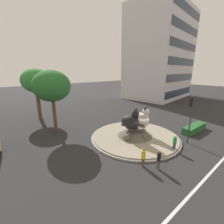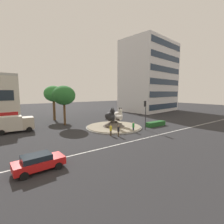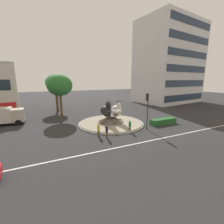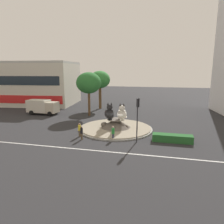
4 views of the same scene
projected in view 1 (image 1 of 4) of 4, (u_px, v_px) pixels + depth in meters
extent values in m
plane|color=#28282B|center=(135.00, 138.00, 19.01)|extent=(160.00, 160.00, 0.00)
cube|color=silver|center=(211.00, 172.00, 12.66)|extent=(112.00, 0.20, 0.01)
cylinder|color=gray|center=(135.00, 137.00, 18.99)|extent=(10.75, 10.75, 0.18)
cylinder|color=gray|center=(135.00, 136.00, 18.95)|extent=(10.32, 10.32, 0.12)
cone|color=#564F47|center=(135.00, 131.00, 18.77)|extent=(4.30, 4.30, 1.23)
cylinder|color=#564F47|center=(135.00, 127.00, 18.62)|extent=(2.37, 2.37, 0.12)
ellipsoid|color=#564F47|center=(144.00, 131.00, 19.76)|extent=(0.56, 0.39, 0.45)
ellipsoid|color=#564F47|center=(129.00, 129.00, 20.23)|extent=(0.65, 0.56, 0.52)
ellipsoid|color=#564F47|center=(127.00, 137.00, 17.60)|extent=(0.93, 0.98, 0.75)
ellipsoid|color=#564F47|center=(145.00, 137.00, 17.71)|extent=(0.76, 0.69, 0.61)
ellipsoid|color=black|center=(130.00, 122.00, 17.79)|extent=(2.04, 2.51, 1.57)
cylinder|color=black|center=(134.00, 121.00, 17.54)|extent=(1.31, 1.31, 0.98)
sphere|color=black|center=(135.00, 114.00, 17.23)|extent=(0.86, 0.86, 0.86)
torus|color=black|center=(125.00, 125.00, 18.68)|extent=(1.27, 1.27, 0.20)
cone|color=black|center=(136.00, 109.00, 17.30)|extent=(0.45, 0.45, 0.35)
cone|color=black|center=(135.00, 110.00, 16.90)|extent=(0.45, 0.45, 0.35)
cylinder|color=black|center=(137.00, 127.00, 17.72)|extent=(0.28, 0.28, 0.39)
cylinder|color=black|center=(136.00, 128.00, 17.42)|extent=(0.28, 0.28, 0.39)
ellipsoid|color=silver|center=(141.00, 119.00, 18.91)|extent=(1.72, 2.33, 1.54)
cylinder|color=silver|center=(144.00, 118.00, 18.60)|extent=(1.17, 1.17, 0.96)
sphere|color=silver|center=(146.00, 112.00, 18.29)|extent=(0.85, 0.85, 0.85)
torus|color=silver|center=(136.00, 121.00, 19.87)|extent=(1.05, 1.05, 0.19)
cone|color=black|center=(147.00, 107.00, 18.33)|extent=(0.40, 0.40, 0.35)
cone|color=black|center=(145.00, 108.00, 17.98)|extent=(0.40, 0.40, 0.35)
cylinder|color=silver|center=(147.00, 124.00, 18.72)|extent=(0.27, 0.27, 0.38)
cylinder|color=silver|center=(146.00, 125.00, 18.46)|extent=(0.27, 0.27, 0.38)
cylinder|color=#2D2D33|center=(190.00, 121.00, 16.97)|extent=(0.14, 0.14, 5.30)
cube|color=black|center=(191.00, 102.00, 16.58)|extent=(0.34, 0.27, 1.05)
sphere|color=#360606|center=(191.00, 99.00, 16.56)|extent=(0.18, 0.18, 0.18)
sphere|color=orange|center=(190.00, 102.00, 16.65)|extent=(0.18, 0.18, 0.18)
sphere|color=black|center=(190.00, 105.00, 16.73)|extent=(0.18, 0.18, 0.18)
cube|color=silver|center=(160.00, 55.00, 44.68)|extent=(21.34, 15.70, 24.58)
cube|color=#233347|center=(179.00, 92.00, 43.06)|extent=(18.41, 2.59, 1.86)
cube|color=#233347|center=(181.00, 77.00, 41.96)|extent=(18.41, 2.59, 1.86)
cube|color=#233347|center=(183.00, 62.00, 40.87)|extent=(18.41, 2.59, 1.86)
cube|color=#233347|center=(185.00, 45.00, 39.78)|extent=(18.41, 2.59, 1.86)
cube|color=#233347|center=(187.00, 28.00, 38.69)|extent=(18.41, 2.59, 1.86)
cube|color=#233347|center=(189.00, 9.00, 37.60)|extent=(18.41, 2.59, 1.86)
cube|color=#235B28|center=(194.00, 128.00, 20.90)|extent=(4.75, 1.20, 0.90)
cylinder|color=brown|center=(55.00, 117.00, 20.20)|extent=(0.45, 0.45, 4.35)
ellipsoid|color=#286B2D|center=(52.00, 86.00, 19.12)|extent=(4.65, 4.65, 3.95)
cylinder|color=brown|center=(39.00, 106.00, 25.66)|extent=(0.60, 0.60, 4.69)
ellipsoid|color=#337F38|center=(36.00, 81.00, 24.55)|extent=(4.49, 4.49, 3.82)
cylinder|color=brown|center=(158.00, 165.00, 12.89)|extent=(0.24, 0.24, 0.80)
cylinder|color=black|center=(159.00, 157.00, 12.69)|extent=(0.32, 0.32, 0.70)
sphere|color=brown|center=(159.00, 152.00, 12.57)|extent=(0.23, 0.23, 0.23)
cylinder|color=brown|center=(143.00, 162.00, 13.25)|extent=(0.28, 0.28, 0.83)
cylinder|color=yellow|center=(143.00, 154.00, 13.05)|extent=(0.37, 0.37, 0.72)
sphere|color=#936B4C|center=(144.00, 149.00, 12.92)|extent=(0.24, 0.24, 0.24)
cylinder|color=#33384C|center=(174.00, 147.00, 15.79)|extent=(0.28, 0.28, 0.82)
cylinder|color=#288C38|center=(175.00, 141.00, 15.59)|extent=(0.37, 0.37, 0.71)
sphere|color=beige|center=(175.00, 136.00, 15.46)|extent=(0.23, 0.23, 0.23)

